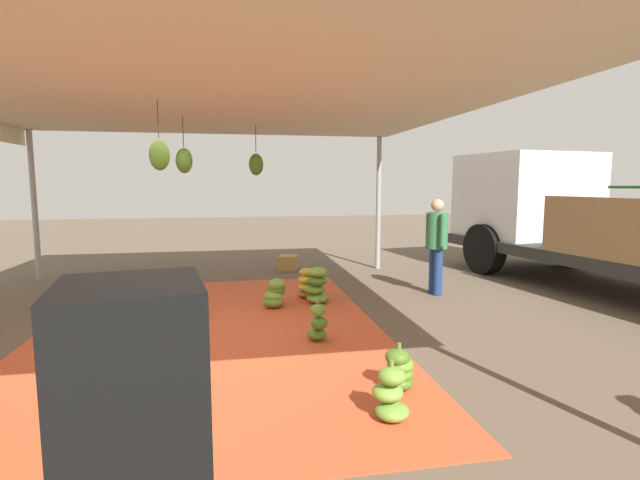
{
  "coord_description": "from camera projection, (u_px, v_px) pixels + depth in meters",
  "views": [
    {
      "loc": [
        5.57,
        0.29,
        1.79
      ],
      "look_at": [
        0.55,
        1.23,
        1.17
      ],
      "focal_mm": 26.08,
      "sensor_mm": 36.0,
      "label": 1
    }
  ],
  "objects": [
    {
      "name": "banana_bunch_7",
      "position": [
        173.0,
        380.0,
        3.65
      ],
      "size": [
        0.41,
        0.41,
        0.58
      ],
      "color": "#6B9E38",
      "rests_on": "tarp_orange"
    },
    {
      "name": "worker_1",
      "position": [
        437.0,
        239.0,
        7.49
      ],
      "size": [
        0.57,
        0.35,
        1.55
      ],
      "color": "navy",
      "rests_on": "ground"
    },
    {
      "name": "ground_plane",
      "position": [
        443.0,
        320.0,
        6.14
      ],
      "size": [
        40.0,
        40.0,
        0.0
      ],
      "primitive_type": "plane",
      "color": "brown"
    },
    {
      "name": "cargo_truck_main",
      "position": [
        628.0,
        220.0,
        7.58
      ],
      "size": [
        7.46,
        3.44,
        2.4
      ],
      "color": "#2D2D2D",
      "rests_on": "ground"
    },
    {
      "name": "banana_bunch_5",
      "position": [
        318.0,
        324.0,
        5.29
      ],
      "size": [
        0.34,
        0.31,
        0.48
      ],
      "color": "#518428",
      "rests_on": "tarp_orange"
    },
    {
      "name": "banana_bunch_6",
      "position": [
        307.0,
        284.0,
        7.28
      ],
      "size": [
        0.43,
        0.42,
        0.53
      ],
      "color": "#996628",
      "rests_on": "tarp_orange"
    },
    {
      "name": "banana_bunch_9",
      "position": [
        156.0,
        306.0,
        6.09
      ],
      "size": [
        0.46,
        0.46,
        0.45
      ],
      "color": "#996628",
      "rests_on": "tarp_orange"
    },
    {
      "name": "banana_bunch_0",
      "position": [
        317.0,
        286.0,
        6.97
      ],
      "size": [
        0.45,
        0.45,
        0.59
      ],
      "color": "#6B9E38",
      "rests_on": "tarp_orange"
    },
    {
      "name": "tarp_orange",
      "position": [
        211.0,
        333.0,
        5.59
      ],
      "size": [
        5.99,
        4.13,
        0.01
      ],
      "primitive_type": "cube",
      "color": "#D1512D",
      "rests_on": "ground"
    },
    {
      "name": "banana_bunch_4",
      "position": [
        391.0,
        395.0,
        3.52
      ],
      "size": [
        0.35,
        0.34,
        0.47
      ],
      "color": "#6B9E38",
      "rests_on": "tarp_orange"
    },
    {
      "name": "banana_bunch_3",
      "position": [
        399.0,
        370.0,
        4.04
      ],
      "size": [
        0.36,
        0.36,
        0.42
      ],
      "color": "#477523",
      "rests_on": "tarp_orange"
    },
    {
      "name": "crate_0",
      "position": [
        288.0,
        263.0,
        9.74
      ],
      "size": [
        0.51,
        0.47,
        0.3
      ],
      "primitive_type": "cube",
      "rotation": [
        0.0,
        0.0,
        -0.27
      ],
      "color": "#B78947",
      "rests_on": "ground"
    },
    {
      "name": "tent_canopy",
      "position": [
        197.0,
        100.0,
        5.27
      ],
      "size": [
        8.0,
        7.0,
        2.83
      ],
      "color": "#9EA0A5",
      "rests_on": "ground"
    },
    {
      "name": "banana_bunch_1",
      "position": [
        275.0,
        294.0,
        6.74
      ],
      "size": [
        0.38,
        0.39,
        0.45
      ],
      "color": "#60932D",
      "rests_on": "tarp_orange"
    },
    {
      "name": "banana_bunch_2",
      "position": [
        195.0,
        300.0,
        6.34
      ],
      "size": [
        0.47,
        0.44,
        0.48
      ],
      "color": "#477523",
      "rests_on": "tarp_orange"
    }
  ]
}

